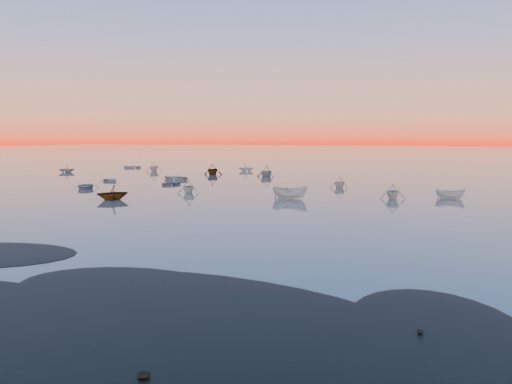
% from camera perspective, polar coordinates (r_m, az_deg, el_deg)
% --- Properties ---
extents(ground, '(600.00, 600.00, 0.00)m').
position_cam_1_polar(ground, '(122.22, 12.01, 2.89)').
color(ground, '#6E625C').
rests_on(ground, ground).
extents(mud_lobes, '(140.00, 6.00, 0.07)m').
position_cam_1_polar(mud_lobes, '(25.38, -15.13, -9.75)').
color(mud_lobes, black).
rests_on(mud_lobes, ground).
extents(moored_fleet, '(124.00, 58.00, 1.20)m').
position_cam_1_polar(moored_fleet, '(75.82, 7.99, 0.98)').
color(moored_fleet, silver).
rests_on(moored_fleet, ground).
extents(boat_near_left, '(4.71, 3.80, 1.10)m').
position_cam_1_polar(boat_near_left, '(71.15, -18.91, 0.35)').
color(boat_near_left, slate).
rests_on(boat_near_left, ground).
extents(boat_near_center, '(1.90, 4.16, 1.41)m').
position_cam_1_polar(boat_near_center, '(56.85, 3.89, -0.73)').
color(boat_near_center, silver).
rests_on(boat_near_center, ground).
extents(boat_near_right, '(3.78, 1.83, 1.30)m').
position_cam_1_polar(boat_near_right, '(58.53, 15.36, -0.74)').
color(boat_near_right, silver).
rests_on(boat_near_right, ground).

